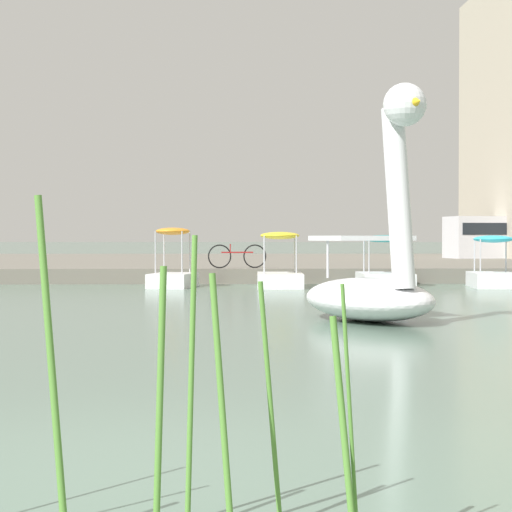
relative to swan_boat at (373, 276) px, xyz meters
name	(u,v)px	position (x,y,z in m)	size (l,w,h in m)	color
ground_plane	(129,469)	(-2.98, -9.71, -0.73)	(598.54, 598.54, 0.00)	#567060
shore_bank_far	(210,264)	(-2.98, 25.50, -0.51)	(141.22, 26.23, 0.45)	#6B665B
swan_boat	(373,276)	(0.00, 0.00, 0.00)	(2.64, 3.45, 3.70)	white
pedal_boat_orange	(173,269)	(-3.79, 10.62, -0.24)	(1.38, 2.00, 1.63)	white
pedal_boat_yellow	(280,270)	(-0.87, 10.51, -0.27)	(1.31, 2.34, 1.51)	white
pedal_boat_teal	(385,270)	(2.05, 10.75, -0.27)	(1.46, 2.32, 1.43)	white
pedal_boat_cyan	(493,271)	(4.99, 10.40, -0.29)	(1.38, 2.08, 1.42)	white
bicycle_parked	(237,256)	(-1.99, 12.98, 0.08)	(1.76, 0.36, 0.72)	black
parked_van	(496,236)	(9.79, 26.62, 0.72)	(4.60, 2.53, 1.85)	silver
reed_clump_foreground	(121,400)	(-2.87, -11.16, -0.07)	(2.02, 0.88, 1.56)	#568E38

